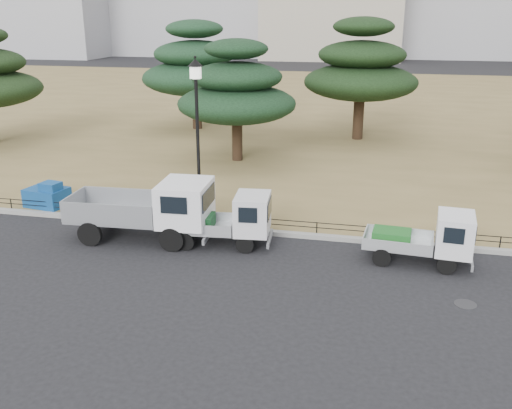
% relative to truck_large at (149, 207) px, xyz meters
% --- Properties ---
extents(ground, '(220.00, 220.00, 0.00)m').
position_rel_truck_large_xyz_m(ground, '(3.59, -1.31, -1.17)').
color(ground, black).
extents(lawn, '(120.00, 56.00, 0.15)m').
position_rel_truck_large_xyz_m(lawn, '(3.59, 29.29, -1.10)').
color(lawn, olive).
rests_on(lawn, ground).
extents(curb, '(120.00, 0.25, 0.16)m').
position_rel_truck_large_xyz_m(curb, '(3.59, 1.29, -1.09)').
color(curb, gray).
rests_on(curb, ground).
extents(truck_large, '(4.94, 2.18, 2.11)m').
position_rel_truck_large_xyz_m(truck_large, '(0.00, 0.00, 0.00)').
color(truck_large, black).
rests_on(truck_large, ground).
extents(truck_kei_front, '(3.48, 1.75, 1.78)m').
position_rel_truck_large_xyz_m(truck_kei_front, '(2.75, 0.13, -0.29)').
color(truck_kei_front, black).
rests_on(truck_kei_front, ground).
extents(truck_kei_rear, '(3.33, 1.63, 1.69)m').
position_rel_truck_large_xyz_m(truck_kei_rear, '(9.14, -0.00, -0.33)').
color(truck_kei_rear, black).
rests_on(truck_kei_rear, ground).
extents(street_lamp, '(0.52, 0.52, 5.83)m').
position_rel_truck_large_xyz_m(street_lamp, '(1.30, 1.59, 2.92)').
color(street_lamp, black).
rests_on(street_lamp, lawn).
extents(pipe_fence, '(38.00, 0.04, 0.40)m').
position_rel_truck_large_xyz_m(pipe_fence, '(3.59, 1.44, -0.74)').
color(pipe_fence, black).
rests_on(pipe_fence, lawn).
extents(tarp_pile, '(1.70, 1.37, 1.02)m').
position_rel_truck_large_xyz_m(tarp_pile, '(-5.17, 2.04, -0.62)').
color(tarp_pile, '#124A8F').
rests_on(tarp_pile, lawn).
extents(manhole, '(0.60, 0.60, 0.01)m').
position_rel_truck_large_xyz_m(manhole, '(10.09, -2.51, -1.17)').
color(manhole, '#2D2D30').
rests_on(manhole, ground).
extents(pine_west_near, '(6.87, 6.87, 6.87)m').
position_rel_truck_large_xyz_m(pine_west_near, '(-4.34, 18.43, 2.94)').
color(pine_west_near, black).
rests_on(pine_west_near, lawn).
extents(pine_center_left, '(6.00, 6.00, 6.10)m').
position_rel_truck_large_xyz_m(pine_center_left, '(0.32, 10.83, 2.50)').
color(pine_center_left, black).
rests_on(pine_center_left, lawn).
extents(pine_center_right, '(6.67, 6.67, 7.07)m').
position_rel_truck_large_xyz_m(pine_center_right, '(6.13, 17.47, 3.07)').
color(pine_center_right, black).
rests_on(pine_center_right, lawn).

